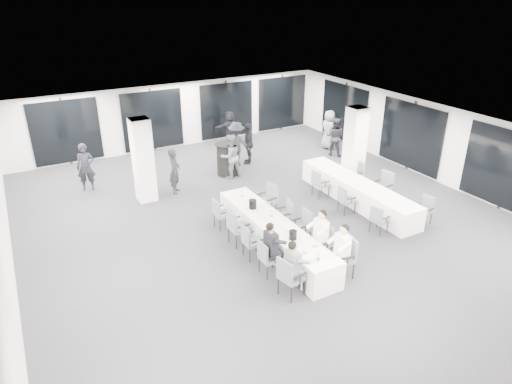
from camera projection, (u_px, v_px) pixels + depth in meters
room at (273, 161)px, 14.81m from camera, size 14.04×16.04×2.84m
column_left at (143, 160)px, 14.84m from camera, size 0.60×0.60×2.80m
column_right at (355, 146)px, 16.18m from camera, size 0.60×0.60×2.80m
banquet_table_main at (274, 235)px, 12.47m from camera, size 0.90×5.00×0.75m
banquet_table_side at (357, 192)px, 15.04m from camera, size 0.90×5.00×0.75m
cocktail_table at (227, 159)px, 17.20m from camera, size 0.88×0.88×1.23m
chair_main_left_near at (289, 275)px, 10.39m from camera, size 0.61×0.65×1.03m
chair_main_left_second at (267, 256)px, 11.21m from camera, size 0.47×0.53×0.93m
chair_main_left_mid at (250, 240)px, 11.90m from camera, size 0.48×0.54×0.93m
chair_main_left_fourth at (236, 225)px, 12.50m from camera, size 0.55×0.61×1.04m
chair_main_left_far at (220, 212)px, 13.40m from camera, size 0.48×0.53×0.92m
chair_main_right_near at (346, 255)px, 11.16m from camera, size 0.62×0.65×1.04m
chair_main_right_second at (323, 240)px, 11.90m from camera, size 0.53×0.57×0.93m
chair_main_right_mid at (303, 225)px, 12.64m from camera, size 0.50×0.55×0.96m
chair_main_right_fourth at (285, 213)px, 13.36m from camera, size 0.55×0.57×0.90m
chair_main_right_far at (269, 198)px, 14.13m from camera, size 0.59×0.64×1.03m
chair_side_left_near at (378, 218)px, 13.13m from camera, size 0.52×0.54×0.86m
chair_side_left_mid at (345, 198)px, 14.31m from camera, size 0.49×0.53×0.89m
chair_side_left_far at (319, 182)px, 15.39m from camera, size 0.49×0.54×0.94m
chair_side_right_near at (425, 208)px, 13.67m from camera, size 0.51×0.54×0.87m
chair_side_right_mid at (384, 185)px, 15.05m from camera, size 0.58×0.62×1.03m
chair_side_right_far at (356, 173)px, 16.18m from camera, size 0.48×0.54×0.94m
seated_guest_a at (295, 264)px, 10.38m from camera, size 0.50×0.38×1.44m
seated_guest_b at (273, 245)px, 11.16m from camera, size 0.50×0.38×1.44m
seated_guest_c at (340, 248)px, 11.01m from camera, size 0.50×0.38×1.44m
seated_guest_d at (319, 233)px, 11.70m from camera, size 0.50×0.38×1.44m
standing_guest_a at (174, 168)px, 15.58m from camera, size 0.78×0.83×1.79m
standing_guest_b at (230, 153)px, 16.82m from camera, size 0.98×0.67×1.89m
standing_guest_c at (236, 141)px, 17.94m from camera, size 1.41×1.32×1.99m
standing_guest_d at (249, 141)px, 18.17m from camera, size 1.15×1.26×1.89m
standing_guest_e at (329, 127)px, 19.82m from camera, size 0.86×1.07×1.93m
standing_guest_f at (230, 125)px, 20.49m from camera, size 1.61×0.73×1.70m
standing_guest_g at (85, 164)px, 15.76m from camera, size 0.81×0.71×1.91m
standing_guest_h at (335, 134)px, 19.04m from camera, size 0.96×1.04×1.85m
ice_bucket_near at (293, 235)px, 11.49m from camera, size 0.20×0.20×0.23m
ice_bucket_far at (253, 204)px, 13.07m from camera, size 0.23×0.23×0.26m
water_bottle_a at (318, 258)px, 10.52m from camera, size 0.08×0.08×0.24m
water_bottle_b at (271, 215)px, 12.50m from camera, size 0.07×0.07×0.22m
water_bottle_c at (242, 195)px, 13.68m from camera, size 0.07×0.07×0.21m
plate_a at (304, 253)px, 10.92m from camera, size 0.22×0.22×0.03m
plate_b at (315, 246)px, 11.19m from camera, size 0.22×0.22×0.03m
plate_c at (289, 232)px, 11.86m from camera, size 0.20×0.20×0.03m
wine_glass at (330, 254)px, 10.62m from camera, size 0.08×0.08×0.20m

